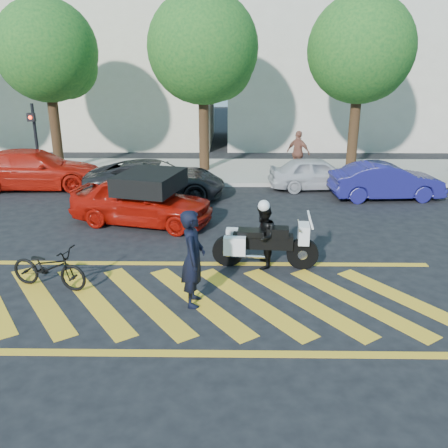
{
  "coord_description": "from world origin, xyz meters",
  "views": [
    {
      "loc": [
        1.17,
        -8.81,
        4.71
      ],
      "look_at": [
        1.02,
        1.87,
        1.05
      ],
      "focal_mm": 38.0,
      "sensor_mm": 36.0,
      "label": 1
    }
  ],
  "objects_px": {
    "police_motorcycle": "(264,243)",
    "parked_mid_left": "(156,180)",
    "bicycle": "(49,267)",
    "parked_right": "(386,181)",
    "red_convertible": "(142,201)",
    "officer_bike": "(193,258)",
    "parked_mid_right": "(317,173)",
    "parked_left": "(35,169)",
    "officer_moto": "(263,237)"
  },
  "relations": [
    {
      "from": "officer_bike",
      "to": "parked_right",
      "type": "xyz_separation_m",
      "value": [
        6.33,
        7.98,
        -0.35
      ]
    },
    {
      "from": "red_convertible",
      "to": "parked_right",
      "type": "xyz_separation_m",
      "value": [
        8.28,
        2.92,
        -0.08
      ]
    },
    {
      "from": "officer_bike",
      "to": "parked_mid_left",
      "type": "bearing_deg",
      "value": 14.53
    },
    {
      "from": "police_motorcycle",
      "to": "red_convertible",
      "type": "relative_size",
      "value": 0.59
    },
    {
      "from": "officer_bike",
      "to": "parked_mid_right",
      "type": "height_order",
      "value": "officer_bike"
    },
    {
      "from": "police_motorcycle",
      "to": "parked_mid_right",
      "type": "distance_m",
      "value": 7.87
    },
    {
      "from": "bicycle",
      "to": "officer_moto",
      "type": "distance_m",
      "value": 4.88
    },
    {
      "from": "officer_moto",
      "to": "parked_right",
      "type": "bearing_deg",
      "value": 146.97
    },
    {
      "from": "red_convertible",
      "to": "parked_right",
      "type": "distance_m",
      "value": 8.78
    },
    {
      "from": "parked_mid_left",
      "to": "parked_right",
      "type": "height_order",
      "value": "parked_mid_left"
    },
    {
      "from": "bicycle",
      "to": "parked_left",
      "type": "bearing_deg",
      "value": 38.39
    },
    {
      "from": "bicycle",
      "to": "officer_moto",
      "type": "relative_size",
      "value": 1.16
    },
    {
      "from": "officer_bike",
      "to": "red_convertible",
      "type": "relative_size",
      "value": 0.47
    },
    {
      "from": "red_convertible",
      "to": "parked_mid_right",
      "type": "relative_size",
      "value": 1.17
    },
    {
      "from": "officer_bike",
      "to": "parked_left",
      "type": "xyz_separation_m",
      "value": [
        -6.88,
        9.31,
        -0.25
      ]
    },
    {
      "from": "bicycle",
      "to": "parked_left",
      "type": "height_order",
      "value": "parked_left"
    },
    {
      "from": "police_motorcycle",
      "to": "red_convertible",
      "type": "height_order",
      "value": "red_convertible"
    },
    {
      "from": "police_motorcycle",
      "to": "parked_mid_right",
      "type": "xyz_separation_m",
      "value": [
        2.54,
        7.45,
        0.01
      ]
    },
    {
      "from": "parked_mid_left",
      "to": "parked_mid_right",
      "type": "relative_size",
      "value": 1.36
    },
    {
      "from": "bicycle",
      "to": "parked_mid_right",
      "type": "height_order",
      "value": "parked_mid_right"
    },
    {
      "from": "police_motorcycle",
      "to": "parked_right",
      "type": "height_order",
      "value": "parked_right"
    },
    {
      "from": "parked_mid_right",
      "to": "police_motorcycle",
      "type": "bearing_deg",
      "value": 156.62
    },
    {
      "from": "parked_mid_right",
      "to": "parked_right",
      "type": "relative_size",
      "value": 0.93
    },
    {
      "from": "police_motorcycle",
      "to": "parked_right",
      "type": "relative_size",
      "value": 0.64
    },
    {
      "from": "police_motorcycle",
      "to": "bicycle",
      "type": "bearing_deg",
      "value": -161.02
    },
    {
      "from": "officer_bike",
      "to": "parked_left",
      "type": "relative_size",
      "value": 0.39
    },
    {
      "from": "officer_bike",
      "to": "bicycle",
      "type": "relative_size",
      "value": 1.11
    },
    {
      "from": "parked_mid_left",
      "to": "parked_right",
      "type": "xyz_separation_m",
      "value": [
        8.29,
        0.06,
        -0.04
      ]
    },
    {
      "from": "red_convertible",
      "to": "parked_mid_right",
      "type": "bearing_deg",
      "value": -39.93
    },
    {
      "from": "officer_bike",
      "to": "parked_mid_left",
      "type": "xyz_separation_m",
      "value": [
        -1.96,
        7.91,
        -0.31
      ]
    },
    {
      "from": "police_motorcycle",
      "to": "parked_right",
      "type": "xyz_separation_m",
      "value": [
        4.8,
        6.11,
        0.04
      ]
    },
    {
      "from": "red_convertible",
      "to": "parked_right",
      "type": "bearing_deg",
      "value": -55.79
    },
    {
      "from": "police_motorcycle",
      "to": "parked_left",
      "type": "distance_m",
      "value": 11.24
    },
    {
      "from": "officer_bike",
      "to": "parked_right",
      "type": "distance_m",
      "value": 10.19
    },
    {
      "from": "officer_bike",
      "to": "police_motorcycle",
      "type": "relative_size",
      "value": 0.79
    },
    {
      "from": "police_motorcycle",
      "to": "officer_moto",
      "type": "xyz_separation_m",
      "value": [
        -0.02,
        -0.0,
        0.17
      ]
    },
    {
      "from": "officer_moto",
      "to": "parked_mid_right",
      "type": "xyz_separation_m",
      "value": [
        2.55,
        7.45,
        -0.15
      ]
    },
    {
      "from": "parked_right",
      "to": "bicycle",
      "type": "bearing_deg",
      "value": 123.38
    },
    {
      "from": "police_motorcycle",
      "to": "officer_moto",
      "type": "relative_size",
      "value": 1.64
    },
    {
      "from": "officer_moto",
      "to": "red_convertible",
      "type": "distance_m",
      "value": 4.71
    },
    {
      "from": "red_convertible",
      "to": "parked_mid_left",
      "type": "xyz_separation_m",
      "value": [
        -0.01,
        2.86,
        -0.04
      ]
    },
    {
      "from": "officer_moto",
      "to": "parked_mid_right",
      "type": "distance_m",
      "value": 7.88
    },
    {
      "from": "parked_left",
      "to": "parked_mid_left",
      "type": "bearing_deg",
      "value": -110.29
    },
    {
      "from": "parked_left",
      "to": "parked_mid_left",
      "type": "height_order",
      "value": "parked_left"
    },
    {
      "from": "parked_mid_left",
      "to": "parked_right",
      "type": "distance_m",
      "value": 8.29
    },
    {
      "from": "police_motorcycle",
      "to": "parked_mid_left",
      "type": "distance_m",
      "value": 6.99
    },
    {
      "from": "officer_bike",
      "to": "parked_right",
      "type": "height_order",
      "value": "officer_bike"
    },
    {
      "from": "parked_left",
      "to": "parked_right",
      "type": "bearing_deg",
      "value": -100.22
    },
    {
      "from": "red_convertible",
      "to": "parked_mid_left",
      "type": "height_order",
      "value": "red_convertible"
    },
    {
      "from": "bicycle",
      "to": "police_motorcycle",
      "type": "distance_m",
      "value": 4.89
    }
  ]
}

